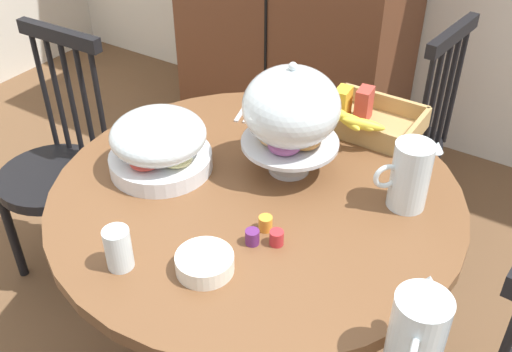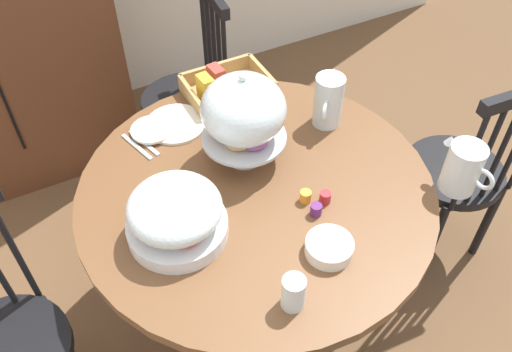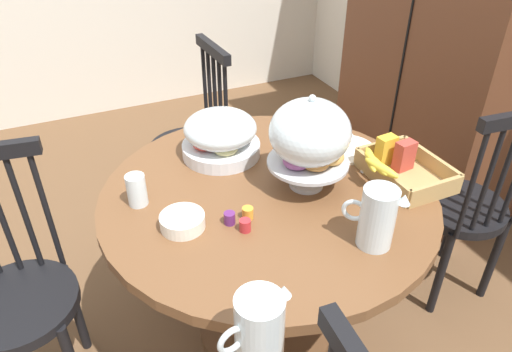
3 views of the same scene
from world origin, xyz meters
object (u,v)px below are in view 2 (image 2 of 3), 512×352
object	(u,v)px
windsor_chair_by_cabinet	(458,175)
orange_juice_pitcher	(462,170)
milk_pitcher	(328,103)
drinking_glass	(293,293)
dining_table	(256,229)
cereal_bowl	(329,247)
fruit_platter_covered	(176,215)
china_plate_large	(176,124)
windsor_chair_far_side	(4,347)
pastry_stand_with_dome	(243,113)
cereal_basket	(226,89)
china_plate_small	(152,129)
windsor_chair_facing_door	(190,99)

from	to	relation	value
windsor_chair_by_cabinet	orange_juice_pitcher	world-z (taller)	windsor_chair_by_cabinet
windsor_chair_by_cabinet	milk_pitcher	world-z (taller)	windsor_chair_by_cabinet
milk_pitcher	drinking_glass	distance (m)	0.77
dining_table	drinking_glass	bearing A→B (deg)	-104.76
cereal_bowl	fruit_platter_covered	bearing A→B (deg)	143.41
china_plate_large	windsor_chair_far_side	bearing A→B (deg)	-151.98
dining_table	pastry_stand_with_dome	world-z (taller)	pastry_stand_with_dome
cereal_basket	china_plate_small	xyz separation A→B (m)	(-0.32, -0.06, -0.03)
china_plate_small	china_plate_large	bearing A→B (deg)	0.63
windsor_chair_far_side	cereal_bowl	bearing A→B (deg)	-18.84
windsor_chair_facing_door	orange_juice_pitcher	bearing A→B (deg)	-68.41
dining_table	china_plate_small	size ratio (longest dim) A/B	7.73
pastry_stand_with_dome	orange_juice_pitcher	xyz separation A→B (m)	(0.54, -0.44, -0.12)
windsor_chair_by_cabinet	fruit_platter_covered	distance (m)	1.23
windsor_chair_far_side	orange_juice_pitcher	bearing A→B (deg)	-11.51
milk_pitcher	windsor_chair_facing_door	bearing A→B (deg)	110.64
pastry_stand_with_dome	cereal_basket	world-z (taller)	pastry_stand_with_dome
windsor_chair_by_cabinet	cereal_basket	world-z (taller)	windsor_chair_by_cabinet
windsor_chair_far_side	fruit_platter_covered	world-z (taller)	windsor_chair_far_side
orange_juice_pitcher	drinking_glass	xyz separation A→B (m)	(-0.68, -0.13, -0.02)
dining_table	cereal_bowl	bearing A→B (deg)	-78.49
windsor_chair_far_side	orange_juice_pitcher	xyz separation A→B (m)	(1.45, -0.30, 0.36)
dining_table	windsor_chair_by_cabinet	distance (m)	0.88
orange_juice_pitcher	china_plate_small	distance (m)	1.05
windsor_chair_facing_door	china_plate_small	size ratio (longest dim) A/B	6.50
pastry_stand_with_dome	windsor_chair_far_side	bearing A→B (deg)	-171.22
milk_pitcher	drinking_glass	size ratio (longest dim) A/B	1.76
windsor_chair_facing_door	cereal_basket	world-z (taller)	windsor_chair_facing_door
china_plate_large	drinking_glass	bearing A→B (deg)	-89.66
windsor_chair_facing_door	drinking_glass	world-z (taller)	windsor_chair_facing_door
dining_table	fruit_platter_covered	xyz separation A→B (m)	(-0.29, -0.06, 0.31)
milk_pitcher	cereal_basket	world-z (taller)	milk_pitcher
milk_pitcher	china_plate_small	bearing A→B (deg)	157.92
pastry_stand_with_dome	windsor_chair_facing_door	bearing A→B (deg)	83.76
pastry_stand_with_dome	fruit_platter_covered	world-z (taller)	pastry_stand_with_dome
dining_table	cereal_bowl	world-z (taller)	cereal_bowl
windsor_chair_facing_door	windsor_chair_far_side	distance (m)	1.32
cereal_basket	windsor_chair_facing_door	bearing A→B (deg)	91.17
windsor_chair_by_cabinet	cereal_bowl	world-z (taller)	windsor_chair_by_cabinet
pastry_stand_with_dome	cereal_basket	distance (m)	0.37
windsor_chair_by_cabinet	windsor_chair_facing_door	distance (m)	1.23
dining_table	orange_juice_pitcher	size ratio (longest dim) A/B	5.90
dining_table	pastry_stand_with_dome	bearing A→B (deg)	78.93
dining_table	pastry_stand_with_dome	size ratio (longest dim) A/B	3.37
windsor_chair_by_cabinet	cereal_bowl	size ratio (longest dim) A/B	6.96
cereal_bowl	cereal_basket	bearing A→B (deg)	86.44
china_plate_small	dining_table	bearing A→B (deg)	-62.80
windsor_chair_facing_door	orange_juice_pitcher	distance (m)	1.31
china_plate_large	china_plate_small	xyz separation A→B (m)	(-0.09, -0.00, 0.01)
drinking_glass	cereal_bowl	bearing A→B (deg)	28.76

